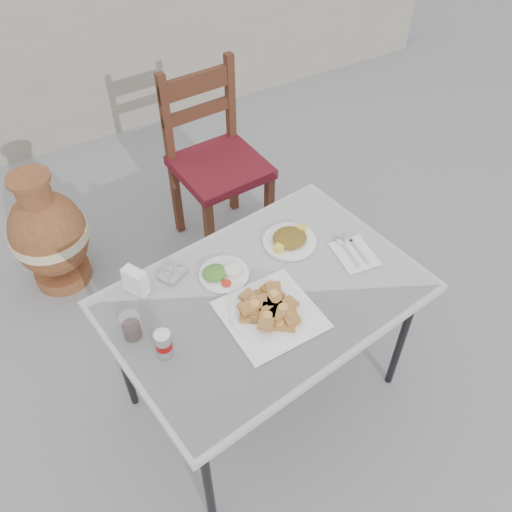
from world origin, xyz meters
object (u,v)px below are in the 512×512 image
cola_glass (131,328)px  condiment_caddy (172,271)px  salad_rice_plate (223,272)px  salad_chopped_plate (290,239)px  napkin_holder (136,281)px  cafe_table (265,301)px  pide_plate (271,309)px  terracotta_urn (49,235)px  chair (216,160)px  soda_can (164,344)px

cola_glass → condiment_caddy: 0.29m
salad_rice_plate → salad_chopped_plate: bearing=4.7°
napkin_holder → cafe_table: bearing=-58.4°
pide_plate → terracotta_urn: size_ratio=0.48×
salad_rice_plate → napkin_holder: (-0.30, 0.09, 0.04)m
salad_rice_plate → condiment_caddy: (-0.16, 0.10, 0.01)m
pide_plate → napkin_holder: size_ratio=3.09×
condiment_caddy → terracotta_urn: (-0.32, 0.88, -0.39)m
salad_chopped_plate → chair: chair is taller
cafe_table → soda_can: soda_can is taller
salad_rice_plate → napkin_holder: bearing=163.8°
cola_glass → napkin_holder: (0.09, 0.18, 0.01)m
salad_rice_plate → condiment_caddy: 0.19m
cola_glass → condiment_caddy: size_ratio=0.82×
chair → terracotta_urn: chair is taller
napkin_holder → soda_can: bearing=-121.0°
cafe_table → napkin_holder: (-0.40, 0.24, 0.10)m
salad_rice_plate → soda_can: bearing=-147.2°
cafe_table → chair: (0.31, 1.03, -0.13)m
cafe_table → condiment_caddy: 0.36m
cafe_table → condiment_caddy: bearing=135.9°
condiment_caddy → cola_glass: bearing=-140.6°
pide_plate → napkin_holder: napkin_holder is taller
cafe_table → salad_chopped_plate: bearing=39.4°
napkin_holder → salad_rice_plate: bearing=-43.5°
cola_glass → condiment_caddy: (0.23, 0.19, -0.02)m
cafe_table → pide_plate: 0.13m
salad_chopped_plate → soda_can: bearing=-159.7°
salad_rice_plate → condiment_caddy: condiment_caddy is taller
cafe_table → cola_glass: bearing=172.8°
salad_chopped_plate → napkin_holder: (-0.61, 0.06, 0.03)m
cafe_table → salad_rice_plate: salad_rice_plate is taller
salad_rice_plate → pide_plate: bearing=-77.2°
salad_chopped_plate → condiment_caddy: bearing=171.5°
chair → soda_can: bearing=-127.3°
terracotta_urn → napkin_holder: bearing=-78.4°
pide_plate → napkin_holder: (-0.36, 0.33, 0.02)m
salad_rice_plate → cola_glass: 0.40m
salad_chopped_plate → cafe_table: bearing=-140.6°
salad_chopped_plate → condiment_caddy: size_ratio=1.77×
salad_rice_plate → salad_chopped_plate: salad_rice_plate is taller
condiment_caddy → salad_rice_plate: bearing=-30.5°
terracotta_urn → cafe_table: bearing=-62.9°
napkin_holder → chair: (0.71, 0.79, -0.22)m
pide_plate → soda_can: (-0.38, 0.04, 0.02)m
salad_rice_plate → soda_can: size_ratio=1.87×
soda_can → chair: 1.32m
soda_can → pide_plate: bearing=-5.7°
cafe_table → napkin_holder: size_ratio=11.53×
condiment_caddy → cafe_table: bearing=-44.1°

